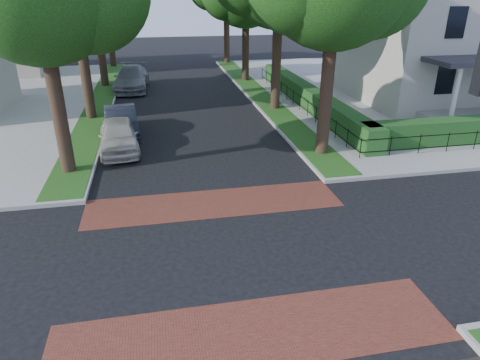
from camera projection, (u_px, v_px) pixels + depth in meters
The scene contains 12 objects.
ground at pixel (229, 253), 12.43m from camera, with size 120.00×120.00×0.00m, color black.
sidewalk_ne at pixel (437, 87), 32.81m from camera, with size 30.00×30.00×0.15m, color gray.
crosswalk_far at pixel (214, 203), 15.28m from camera, with size 9.00×2.20×0.01m, color maroon.
crosswalk_near at pixel (254, 333), 9.56m from camera, with size 9.00×2.20×0.01m, color maroon.
grass_strip_ne at pixel (258, 93), 30.38m from camera, with size 1.60×29.80×0.02m, color #1C4C15.
grass_strip_nw at pixel (101, 100), 28.48m from camera, with size 1.60×29.80×0.02m, color #1C4C15.
hedge_main_road at pixel (309, 97), 26.88m from camera, with size 1.00×18.00×1.20m, color #18471A.
fence_main_road at pixel (297, 100), 26.80m from camera, with size 0.06×18.00×0.90m, color black, non-canonical shape.
house_victorian at pixel (456, 5), 27.25m from camera, with size 13.00×13.05×12.48m.
parked_car_front at pixel (119, 135), 19.93m from camera, with size 1.75×4.36×1.48m, color beige.
parked_car_middle at pixel (121, 122), 21.99m from camera, with size 1.55×4.44×1.46m, color black.
parked_car_rear at pixel (132, 78), 31.83m from camera, with size 2.35×5.78×1.68m, color slate.
Camera 1 is at (-1.72, -10.30, 7.07)m, focal length 32.00 mm.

